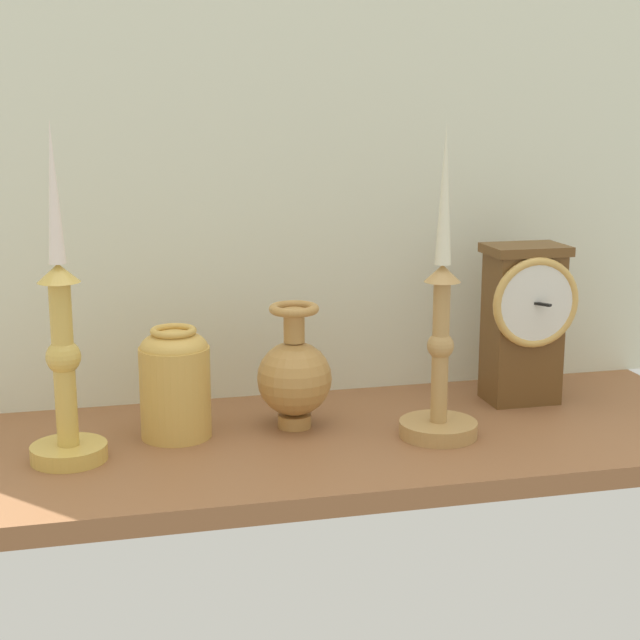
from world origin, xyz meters
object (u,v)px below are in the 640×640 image
candlestick_tall_left (440,354)px  candlestick_tall_center (64,362)px  brass_vase_jar (175,380)px  mantel_clock (524,320)px  brass_vase_bulbous (294,375)px

candlestick_tall_left → candlestick_tall_center: (-42.29, 2.05, 1.24)cm
candlestick_tall_center → brass_vase_jar: bearing=22.6°
mantel_clock → candlestick_tall_center: size_ratio=0.56×
candlestick_tall_center → brass_vase_bulbous: bearing=11.0°
candlestick_tall_left → brass_vase_jar: size_ratio=2.76×
mantel_clock → candlestick_tall_left: bearing=-146.1°
brass_vase_jar → candlestick_tall_center: bearing=-157.4°
mantel_clock → candlestick_tall_left: (-15.27, -10.27, -0.90)cm
candlestick_tall_left → brass_vase_bulbous: candlestick_tall_left is taller
mantel_clock → candlestick_tall_center: (-57.57, -8.22, 0.33)cm
brass_vase_jar → mantel_clock: bearing=3.9°
mantel_clock → brass_vase_jar: mantel_clock is taller
candlestick_tall_center → brass_vase_jar: (12.28, 5.11, -4.37)cm
candlestick_tall_center → brass_vase_bulbous: (26.52, 5.14, -4.72)cm
candlestick_tall_left → candlestick_tall_center: bearing=177.2°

